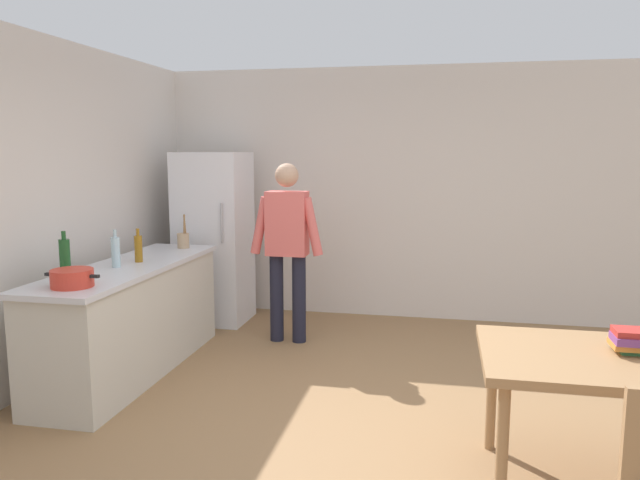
{
  "coord_description": "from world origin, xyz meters",
  "views": [
    {
      "loc": [
        0.48,
        -3.55,
        1.81
      ],
      "look_at": [
        -0.51,
        1.26,
        1.08
      ],
      "focal_mm": 33.7,
      "sensor_mm": 36.0,
      "label": 1
    }
  ],
  "objects_px": {
    "refrigerator": "(214,238)",
    "bottle_water_clear": "(116,252)",
    "cooking_pot": "(72,278)",
    "dining_table": "(618,371)",
    "utensil_jar": "(183,240)",
    "person": "(287,240)",
    "bottle_oil_amber": "(138,248)",
    "bottle_wine_green": "(65,258)"
  },
  "relations": [
    {
      "from": "refrigerator",
      "to": "bottle_wine_green",
      "type": "xyz_separation_m",
      "value": [
        -0.3,
        -2.14,
        0.15
      ]
    },
    {
      "from": "bottle_oil_amber",
      "to": "utensil_jar",
      "type": "bearing_deg",
      "value": 86.15
    },
    {
      "from": "refrigerator",
      "to": "bottle_wine_green",
      "type": "relative_size",
      "value": 5.29
    },
    {
      "from": "dining_table",
      "to": "bottle_water_clear",
      "type": "bearing_deg",
      "value": 163.99
    },
    {
      "from": "person",
      "to": "cooking_pot",
      "type": "distance_m",
      "value": 2.11
    },
    {
      "from": "refrigerator",
      "to": "cooking_pot",
      "type": "distance_m",
      "value": 2.41
    },
    {
      "from": "refrigerator",
      "to": "utensil_jar",
      "type": "bearing_deg",
      "value": -92.31
    },
    {
      "from": "utensil_jar",
      "to": "bottle_oil_amber",
      "type": "relative_size",
      "value": 1.14
    },
    {
      "from": "bottle_wine_green",
      "to": "bottle_water_clear",
      "type": "xyz_separation_m",
      "value": [
        0.15,
        0.43,
        -0.02
      ]
    },
    {
      "from": "person",
      "to": "bottle_wine_green",
      "type": "relative_size",
      "value": 5.0
    },
    {
      "from": "refrigerator",
      "to": "cooking_pot",
      "type": "height_order",
      "value": "refrigerator"
    },
    {
      "from": "bottle_water_clear",
      "to": "cooking_pot",
      "type": "bearing_deg",
      "value": -83.41
    },
    {
      "from": "person",
      "to": "dining_table",
      "type": "xyz_separation_m",
      "value": [
        2.35,
        -2.15,
        -0.31
      ]
    },
    {
      "from": "bottle_oil_amber",
      "to": "bottle_wine_green",
      "type": "distance_m",
      "value": 0.71
    },
    {
      "from": "refrigerator",
      "to": "person",
      "type": "height_order",
      "value": "refrigerator"
    },
    {
      "from": "cooking_pot",
      "to": "bottle_water_clear",
      "type": "bearing_deg",
      "value": 96.59
    },
    {
      "from": "bottle_water_clear",
      "to": "person",
      "type": "bearing_deg",
      "value": 46.71
    },
    {
      "from": "person",
      "to": "dining_table",
      "type": "distance_m",
      "value": 3.2
    },
    {
      "from": "refrigerator",
      "to": "dining_table",
      "type": "xyz_separation_m",
      "value": [
        3.3,
        -2.7,
        -0.23
      ]
    },
    {
      "from": "person",
      "to": "bottle_water_clear",
      "type": "xyz_separation_m",
      "value": [
        -1.09,
        -1.16,
        0.05
      ]
    },
    {
      "from": "person",
      "to": "utensil_jar",
      "type": "bearing_deg",
      "value": -171.1
    },
    {
      "from": "bottle_wine_green",
      "to": "bottle_water_clear",
      "type": "bearing_deg",
      "value": 70.17
    },
    {
      "from": "dining_table",
      "to": "utensil_jar",
      "type": "height_order",
      "value": "utensil_jar"
    },
    {
      "from": "refrigerator",
      "to": "bottle_water_clear",
      "type": "bearing_deg",
      "value": -94.73
    },
    {
      "from": "cooking_pot",
      "to": "bottle_wine_green",
      "type": "bearing_deg",
      "value": 130.96
    },
    {
      "from": "refrigerator",
      "to": "dining_table",
      "type": "height_order",
      "value": "refrigerator"
    },
    {
      "from": "utensil_jar",
      "to": "bottle_wine_green",
      "type": "bearing_deg",
      "value": -100.56
    },
    {
      "from": "dining_table",
      "to": "cooking_pot",
      "type": "height_order",
      "value": "cooking_pot"
    },
    {
      "from": "refrigerator",
      "to": "dining_table",
      "type": "bearing_deg",
      "value": -39.29
    },
    {
      "from": "bottle_wine_green",
      "to": "bottle_water_clear",
      "type": "relative_size",
      "value": 1.13
    },
    {
      "from": "utensil_jar",
      "to": "bottle_oil_amber",
      "type": "distance_m",
      "value": 0.76
    },
    {
      "from": "bottle_oil_amber",
      "to": "person",
      "type": "bearing_deg",
      "value": 41.58
    },
    {
      "from": "bottle_oil_amber",
      "to": "bottle_wine_green",
      "type": "xyz_separation_m",
      "value": [
        -0.22,
        -0.67,
        0.03
      ]
    },
    {
      "from": "cooking_pot",
      "to": "dining_table",
      "type": "bearing_deg",
      "value": -4.97
    },
    {
      "from": "cooking_pot",
      "to": "utensil_jar",
      "type": "distance_m",
      "value": 1.7
    },
    {
      "from": "refrigerator",
      "to": "bottle_oil_amber",
      "type": "bearing_deg",
      "value": -93.11
    },
    {
      "from": "person",
      "to": "utensil_jar",
      "type": "height_order",
      "value": "person"
    },
    {
      "from": "person",
      "to": "bottle_water_clear",
      "type": "distance_m",
      "value": 1.59
    },
    {
      "from": "refrigerator",
      "to": "cooking_pot",
      "type": "bearing_deg",
      "value": -91.46
    },
    {
      "from": "refrigerator",
      "to": "cooking_pot",
      "type": "relative_size",
      "value": 4.5
    },
    {
      "from": "person",
      "to": "cooking_pot",
      "type": "bearing_deg",
      "value": -118.61
    },
    {
      "from": "cooking_pot",
      "to": "bottle_water_clear",
      "type": "xyz_separation_m",
      "value": [
        -0.08,
        0.7,
        0.07
      ]
    }
  ]
}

